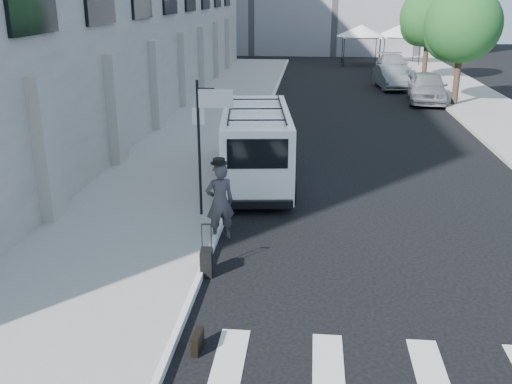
% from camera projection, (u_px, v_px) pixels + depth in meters
% --- Properties ---
extents(ground, '(120.00, 120.00, 0.00)m').
position_uv_depth(ground, '(296.00, 282.00, 11.79)').
color(ground, black).
rests_on(ground, ground).
extents(sidewalk_left, '(4.50, 48.00, 0.15)m').
position_uv_depth(sidewalk_left, '(218.00, 116.00, 27.18)').
color(sidewalk_left, gray).
rests_on(sidewalk_left, ground).
extents(sidewalk_right, '(4.00, 56.00, 0.15)m').
position_uv_depth(sidewalk_right, '(481.00, 106.00, 29.71)').
color(sidewalk_right, gray).
rests_on(sidewalk_right, ground).
extents(sign_pole, '(1.03, 0.07, 3.50)m').
position_uv_depth(sign_pole, '(208.00, 120.00, 14.14)').
color(sign_pole, black).
rests_on(sign_pole, sidewalk_left).
extents(tree_near, '(3.80, 3.83, 6.03)m').
position_uv_depth(tree_near, '(460.00, 28.00, 28.70)').
color(tree_near, black).
rests_on(tree_near, ground).
extents(tree_far, '(3.80, 3.83, 6.03)m').
position_uv_depth(tree_far, '(427.00, 20.00, 37.15)').
color(tree_far, black).
rests_on(tree_far, ground).
extents(tent_left, '(4.00, 4.00, 3.20)m').
position_uv_depth(tent_left, '(361.00, 31.00, 46.20)').
color(tent_left, black).
rests_on(tent_left, ground).
extents(tent_right, '(4.00, 4.00, 3.20)m').
position_uv_depth(tent_right, '(401.00, 31.00, 46.37)').
color(tent_right, black).
rests_on(tent_right, ground).
extents(businessman, '(0.82, 0.71, 1.91)m').
position_uv_depth(businessman, '(220.00, 202.00, 13.53)').
color(businessman, '#3B3B3D').
rests_on(businessman, ground).
extents(briefcase, '(0.14, 0.45, 0.34)m').
position_uv_depth(briefcase, '(198.00, 342.00, 9.47)').
color(briefcase, black).
rests_on(briefcase, ground).
extents(suitcase, '(0.28, 0.41, 1.10)m').
position_uv_depth(suitcase, '(206.00, 262.00, 11.99)').
color(suitcase, black).
rests_on(suitcase, ground).
extents(cargo_van, '(2.67, 6.26, 2.29)m').
position_uv_depth(cargo_van, '(256.00, 145.00, 17.69)').
color(cargo_van, white).
rests_on(cargo_van, ground).
extents(parked_car_a, '(2.51, 5.01, 1.64)m').
position_uv_depth(parked_car_a, '(428.00, 87.00, 30.80)').
color(parked_car_a, '#919298').
rests_on(parked_car_a, ground).
extents(parked_car_b, '(1.89, 4.37, 1.40)m').
position_uv_depth(parked_car_b, '(391.00, 77.00, 35.22)').
color(parked_car_b, slate).
rests_on(parked_car_b, ground).
extents(parked_car_c, '(2.23, 5.28, 1.52)m').
position_uv_depth(parked_car_c, '(392.00, 66.00, 40.24)').
color(parked_car_c, '#9EA1A6').
rests_on(parked_car_c, ground).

